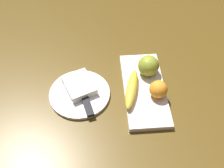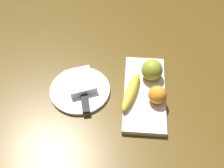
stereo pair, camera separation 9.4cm
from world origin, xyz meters
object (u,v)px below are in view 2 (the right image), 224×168
at_px(banana, 131,91).
at_px(dinner_plate, 80,90).
at_px(apple, 152,70).
at_px(orange_near_apple, 157,95).
at_px(knife, 84,98).
at_px(fruit_tray, 144,93).
at_px(folded_napkin, 81,81).

height_order(banana, dinner_plate, banana).
distance_m(apple, banana, 0.11).
relative_size(orange_near_apple, knife, 0.34).
xyz_separation_m(fruit_tray, banana, (-0.02, 0.05, 0.03)).
height_order(orange_near_apple, folded_napkin, orange_near_apple).
distance_m(folded_napkin, knife, 0.07).
height_order(dinner_plate, folded_napkin, folded_napkin).
bearing_deg(apple, knife, 116.20).
bearing_deg(orange_near_apple, dinner_plate, 82.45).
bearing_deg(banana, fruit_tray, -56.45).
xyz_separation_m(fruit_tray, dinner_plate, (0.00, 0.23, -0.00)).
bearing_deg(apple, banana, 140.50).
height_order(banana, orange_near_apple, orange_near_apple).
height_order(folded_napkin, knife, folded_napkin).
xyz_separation_m(banana, dinner_plate, (0.02, 0.18, -0.03)).
bearing_deg(folded_napkin, apple, -80.48).
height_order(apple, folded_napkin, apple).
bearing_deg(orange_near_apple, folded_napkin, 76.95).
height_order(apple, dinner_plate, apple).
bearing_deg(orange_near_apple, fruit_tray, 48.22).
distance_m(fruit_tray, orange_near_apple, 0.07).
distance_m(dinner_plate, knife, 0.05).
xyz_separation_m(folded_napkin, knife, (-0.07, -0.02, -0.01)).
bearing_deg(banana, folded_napkin, 91.55).
relative_size(banana, orange_near_apple, 2.79).
distance_m(banana, folded_napkin, 0.18).
xyz_separation_m(dinner_plate, knife, (-0.04, -0.02, 0.01)).
xyz_separation_m(orange_near_apple, knife, (-0.01, 0.24, -0.03)).
distance_m(apple, orange_near_apple, 0.10).
height_order(banana, folded_napkin, banana).
relative_size(dinner_plate, knife, 1.17).
bearing_deg(folded_napkin, fruit_tray, -96.65).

